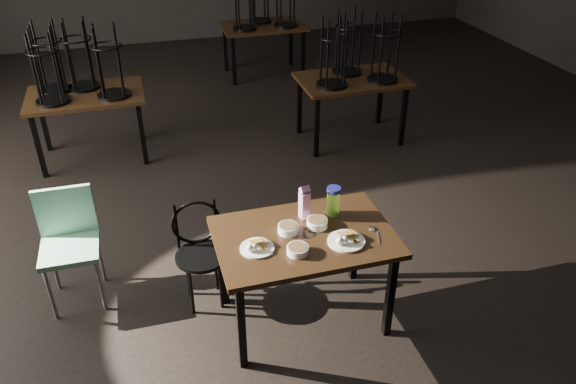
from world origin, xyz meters
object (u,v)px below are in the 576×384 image
object	(u,v)px
juice_carton	(304,203)
bentwood_chair	(200,246)
main_table	(304,244)
school_chair	(69,237)
water_bottle	(333,201)

from	to	relation	value
juice_carton	bentwood_chair	bearing A→B (deg)	161.55
juice_carton	bentwood_chair	distance (m)	0.86
main_table	school_chair	bearing A→B (deg)	155.02
main_table	bentwood_chair	size ratio (longest dim) A/B	1.49
main_table	school_chair	world-z (taller)	school_chair
juice_carton	school_chair	world-z (taller)	juice_carton
water_bottle	bentwood_chair	xyz separation A→B (m)	(-0.93, 0.26, -0.38)
juice_carton	water_bottle	bearing A→B (deg)	-4.49
water_bottle	school_chair	xyz separation A→B (m)	(-1.84, 0.55, -0.33)
juice_carton	water_bottle	distance (m)	0.21
juice_carton	bentwood_chair	size ratio (longest dim) A/B	0.32
water_bottle	bentwood_chair	size ratio (longest dim) A/B	0.27
juice_carton	water_bottle	size ratio (longest dim) A/B	1.18
juice_carton	school_chair	size ratio (longest dim) A/B	0.29
water_bottle	school_chair	world-z (taller)	water_bottle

